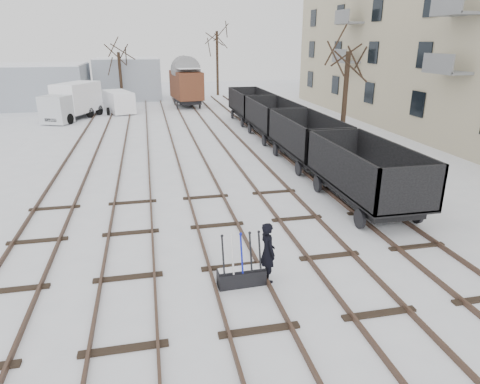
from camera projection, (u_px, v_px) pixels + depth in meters
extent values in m
plane|color=white|center=(234.00, 267.00, 12.53)|extent=(120.00, 120.00, 0.00)
cube|color=black|center=(68.00, 157.00, 24.07)|extent=(0.07, 52.00, 0.15)
cube|color=black|center=(95.00, 156.00, 24.35)|extent=(0.07, 52.00, 0.15)
cube|color=black|center=(30.00, 255.00, 13.17)|extent=(1.90, 0.20, 0.08)
cube|color=black|center=(123.00, 154.00, 24.66)|extent=(0.07, 52.00, 0.15)
cube|color=black|center=(148.00, 153.00, 24.95)|extent=(0.07, 52.00, 0.15)
cube|color=black|center=(130.00, 246.00, 13.77)|extent=(1.90, 0.20, 0.08)
cube|color=black|center=(175.00, 151.00, 25.26)|extent=(0.07, 52.00, 0.15)
cube|color=black|center=(199.00, 150.00, 25.54)|extent=(0.07, 52.00, 0.15)
cube|color=black|center=(222.00, 237.00, 14.36)|extent=(1.90, 0.20, 0.08)
cube|color=black|center=(225.00, 149.00, 25.85)|extent=(0.07, 52.00, 0.15)
cube|color=black|center=(248.00, 148.00, 26.14)|extent=(0.07, 52.00, 0.15)
cube|color=black|center=(306.00, 229.00, 14.96)|extent=(1.90, 0.20, 0.08)
cube|color=black|center=(273.00, 146.00, 26.45)|extent=(0.07, 52.00, 0.15)
cube|color=black|center=(295.00, 145.00, 26.73)|extent=(0.07, 52.00, 0.15)
cube|color=black|center=(384.00, 222.00, 15.55)|extent=(1.90, 0.20, 0.08)
cube|color=#909AA3|center=(34.00, 86.00, 42.44)|extent=(10.00, 8.00, 4.00)
cube|color=white|center=(31.00, 65.00, 41.76)|extent=(9.80, 7.84, 0.10)
cube|color=#909AA3|center=(128.00, 79.00, 47.85)|extent=(7.00, 6.00, 4.40)
cube|color=white|center=(127.00, 58.00, 47.09)|extent=(6.86, 5.88, 0.10)
cube|color=black|center=(241.00, 278.00, 11.55)|extent=(1.32, 0.47, 0.44)
cube|color=black|center=(241.00, 270.00, 11.47)|extent=(1.31, 0.35, 0.06)
cube|color=white|center=(241.00, 268.00, 11.46)|extent=(1.26, 0.31, 0.03)
cylinder|color=black|center=(223.00, 256.00, 11.19)|extent=(0.06, 0.32, 1.08)
cylinder|color=silver|center=(232.00, 255.00, 11.25)|extent=(0.06, 0.32, 1.08)
cylinder|color=#0B1499|center=(241.00, 253.00, 11.31)|extent=(0.06, 0.32, 1.08)
cylinder|color=black|center=(251.00, 252.00, 11.37)|extent=(0.06, 0.32, 1.08)
cylinder|color=black|center=(260.00, 251.00, 11.42)|extent=(0.06, 0.32, 1.08)
imported|color=black|center=(268.00, 252.00, 11.58)|extent=(0.52, 0.69, 1.71)
cube|color=black|center=(363.00, 190.00, 16.93)|extent=(1.96, 5.40, 0.41)
cube|color=black|center=(364.00, 185.00, 16.86)|extent=(2.46, 6.14, 0.12)
cube|color=black|center=(338.00, 167.00, 16.35)|extent=(0.10, 6.14, 1.64)
cube|color=black|center=(393.00, 164.00, 16.82)|extent=(0.10, 6.14, 1.64)
cube|color=white|center=(364.00, 183.00, 16.83)|extent=(2.21, 5.89, 0.06)
cylinder|color=black|center=(360.00, 219.00, 15.00)|extent=(0.12, 0.72, 0.72)
cylinder|color=black|center=(365.00, 181.00, 19.07)|extent=(0.12, 0.72, 0.72)
cube|color=black|center=(306.00, 152.00, 22.83)|extent=(1.96, 5.40, 0.41)
cube|color=black|center=(306.00, 148.00, 22.76)|extent=(2.46, 6.14, 0.12)
cube|color=black|center=(286.00, 134.00, 22.25)|extent=(0.10, 6.14, 1.64)
cube|color=black|center=(328.00, 132.00, 22.72)|extent=(0.10, 6.14, 1.64)
cube|color=white|center=(307.00, 146.00, 22.72)|extent=(2.21, 5.89, 0.06)
cylinder|color=black|center=(298.00, 169.00, 20.90)|extent=(0.12, 0.72, 0.72)
cylinder|color=black|center=(312.00, 148.00, 24.96)|extent=(0.12, 0.72, 0.72)
cube|color=black|center=(273.00, 129.00, 28.72)|extent=(1.96, 5.40, 0.41)
cube|color=black|center=(273.00, 126.00, 28.65)|extent=(2.46, 6.14, 0.12)
cube|color=black|center=(256.00, 114.00, 28.15)|extent=(0.10, 6.14, 1.64)
cube|color=black|center=(290.00, 113.00, 28.61)|extent=(0.10, 6.14, 1.64)
cube|color=white|center=(273.00, 124.00, 28.62)|extent=(2.21, 5.89, 0.06)
cylinder|color=black|center=(264.00, 140.00, 26.79)|extent=(0.12, 0.72, 0.72)
cylinder|color=black|center=(280.00, 127.00, 30.86)|extent=(0.12, 0.72, 0.72)
cube|color=black|center=(250.00, 114.00, 34.62)|extent=(1.96, 5.40, 0.41)
cube|color=black|center=(251.00, 111.00, 34.55)|extent=(2.46, 6.14, 0.12)
cube|color=black|center=(236.00, 101.00, 34.04)|extent=(0.10, 6.14, 1.64)
cube|color=black|center=(265.00, 101.00, 34.51)|extent=(0.10, 6.14, 1.64)
cube|color=white|center=(251.00, 110.00, 34.52)|extent=(2.21, 5.89, 0.06)
cylinder|color=black|center=(242.00, 122.00, 32.69)|extent=(0.12, 0.72, 0.72)
cylinder|color=black|center=(258.00, 113.00, 36.75)|extent=(0.12, 0.72, 0.72)
cube|color=black|center=(187.00, 100.00, 42.63)|extent=(2.46, 4.59, 0.40)
cube|color=#502418|center=(186.00, 85.00, 42.13)|extent=(3.01, 5.24, 2.59)
cube|color=white|center=(186.00, 68.00, 41.58)|extent=(2.74, 4.96, 0.04)
cylinder|color=black|center=(177.00, 106.00, 41.05)|extent=(0.12, 0.70, 0.70)
cylinder|color=black|center=(196.00, 101.00, 44.42)|extent=(0.12, 0.70, 0.70)
cube|color=black|center=(74.00, 114.00, 35.93)|extent=(3.61, 6.33, 0.26)
cube|color=silver|center=(69.00, 110.00, 33.50)|extent=(2.57, 2.40, 2.13)
cube|color=white|center=(74.00, 98.00, 36.15)|extent=(3.78, 4.92, 2.39)
cube|color=white|center=(72.00, 83.00, 35.74)|extent=(3.70, 4.83, 0.03)
cylinder|color=black|center=(58.00, 119.00, 33.72)|extent=(0.26, 0.85, 0.85)
cylinder|color=black|center=(89.00, 109.00, 38.33)|extent=(0.26, 0.85, 0.85)
cube|color=white|center=(119.00, 102.00, 39.04)|extent=(3.11, 4.74, 1.79)
cube|color=white|center=(118.00, 91.00, 38.73)|extent=(3.03, 4.63, 0.04)
cylinder|color=black|center=(108.00, 111.00, 37.80)|extent=(0.22, 0.70, 0.70)
cylinder|color=black|center=(130.00, 106.00, 40.72)|extent=(0.22, 0.70, 0.70)
cylinder|color=black|center=(345.00, 100.00, 26.22)|extent=(0.30, 0.30, 5.66)
cylinder|color=black|center=(121.00, 79.00, 43.73)|extent=(0.30, 0.30, 5.17)
cylinder|color=black|center=(217.00, 64.00, 50.68)|extent=(0.30, 0.30, 7.31)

